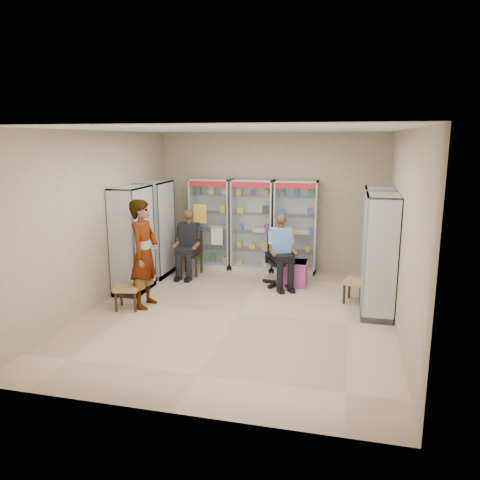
% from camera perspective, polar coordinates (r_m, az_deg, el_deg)
% --- Properties ---
extents(floor, '(6.00, 6.00, 0.00)m').
position_cam_1_polar(floor, '(7.92, -0.15, -8.93)').
color(floor, tan).
rests_on(floor, ground).
extents(room_shell, '(5.02, 6.02, 3.01)m').
position_cam_1_polar(room_shell, '(7.44, -0.16, 5.36)').
color(room_shell, tan).
rests_on(room_shell, ground).
extents(cabinet_back_left, '(0.90, 0.50, 2.00)m').
position_cam_1_polar(cabinet_back_left, '(10.53, -3.51, 2.04)').
color(cabinet_back_left, '#B7B9BF').
rests_on(cabinet_back_left, floor).
extents(cabinet_back_mid, '(0.90, 0.50, 2.00)m').
position_cam_1_polar(cabinet_back_mid, '(10.30, 1.55, 1.82)').
color(cabinet_back_mid, silver).
rests_on(cabinet_back_mid, floor).
extents(cabinet_back_right, '(0.90, 0.50, 2.00)m').
position_cam_1_polar(cabinet_back_right, '(10.15, 6.81, 1.58)').
color(cabinet_back_right, silver).
rests_on(cabinet_back_right, floor).
extents(cabinet_right_far, '(0.90, 0.50, 2.00)m').
position_cam_1_polar(cabinet_right_far, '(8.99, 16.30, -0.21)').
color(cabinet_right_far, silver).
rests_on(cabinet_right_far, floor).
extents(cabinet_right_near, '(0.90, 0.50, 2.00)m').
position_cam_1_polar(cabinet_right_near, '(7.92, 16.63, -1.88)').
color(cabinet_right_near, '#9D9FA4').
rests_on(cabinet_right_near, floor).
extents(cabinet_left_far, '(0.90, 0.50, 2.00)m').
position_cam_1_polar(cabinet_left_far, '(10.00, -10.18, 1.31)').
color(cabinet_left_far, '#B0B2B7').
rests_on(cabinet_left_far, floor).
extents(cabinet_left_near, '(0.90, 0.50, 2.00)m').
position_cam_1_polar(cabinet_left_near, '(9.02, -12.97, 0.02)').
color(cabinet_left_near, silver).
rests_on(cabinet_left_near, floor).
extents(wooden_chair, '(0.42, 0.42, 0.94)m').
position_cam_1_polar(wooden_chair, '(10.04, -6.06, -1.61)').
color(wooden_chair, '#312013').
rests_on(wooden_chair, floor).
extents(seated_customer, '(0.44, 0.60, 1.34)m').
position_cam_1_polar(seated_customer, '(9.95, -6.18, -0.56)').
color(seated_customer, black).
rests_on(seated_customer, floor).
extents(office_chair, '(0.77, 0.77, 1.07)m').
position_cam_1_polar(office_chair, '(9.29, 4.96, -2.32)').
color(office_chair, black).
rests_on(office_chair, floor).
extents(seated_shopkeeper, '(0.67, 0.75, 1.36)m').
position_cam_1_polar(seated_shopkeeper, '(9.21, 4.93, -1.51)').
color(seated_shopkeeper, '#7394E3').
rests_on(seated_shopkeeper, floor).
extents(pink_trunk, '(0.51, 0.49, 0.49)m').
position_cam_1_polar(pink_trunk, '(9.40, 6.57, -4.02)').
color(pink_trunk, '#BA4A7C').
rests_on(pink_trunk, floor).
extents(tea_glass, '(0.07, 0.07, 0.11)m').
position_cam_1_polar(tea_glass, '(9.35, 6.43, -2.20)').
color(tea_glass, '#602108').
rests_on(tea_glass, pink_trunk).
extents(woven_stool_a, '(0.51, 0.51, 0.41)m').
position_cam_1_polar(woven_stool_a, '(8.61, 13.95, -6.09)').
color(woven_stool_a, tan).
rests_on(woven_stool_a, floor).
extents(woven_stool_b, '(0.48, 0.48, 0.40)m').
position_cam_1_polar(woven_stool_b, '(8.29, -13.50, -6.83)').
color(woven_stool_b, olive).
rests_on(woven_stool_b, floor).
extents(standing_man, '(0.46, 0.69, 1.87)m').
position_cam_1_polar(standing_man, '(8.16, -11.60, -1.66)').
color(standing_man, gray).
rests_on(standing_man, floor).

